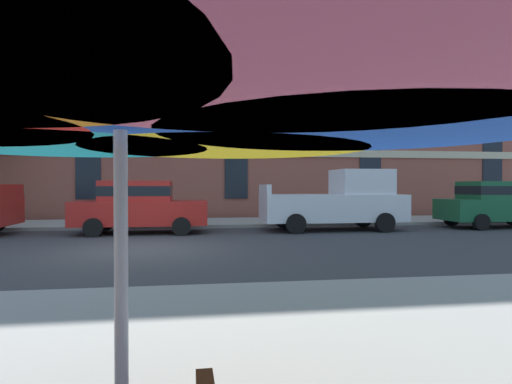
# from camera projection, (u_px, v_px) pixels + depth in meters

# --- Properties ---
(ground_plane) EXTENTS (120.00, 120.00, 0.00)m
(ground_plane) POSITION_uv_depth(u_px,v_px,m) (139.00, 249.00, 10.58)
(ground_plane) COLOR #38383A
(sidewalk_far) EXTENTS (56.00, 3.60, 0.12)m
(sidewalk_far) POSITION_uv_depth(u_px,v_px,m) (160.00, 223.00, 17.31)
(sidewalk_far) COLOR #9E998E
(sidewalk_far) RESTS_ON ground
(apartment_building) EXTENTS (40.42, 12.08, 16.00)m
(apartment_building) POSITION_uv_depth(u_px,v_px,m) (171.00, 80.00, 25.29)
(apartment_building) COLOR #934C3D
(apartment_building) RESTS_ON ground
(sedan_red) EXTENTS (4.40, 1.98, 1.78)m
(sedan_red) POSITION_uv_depth(u_px,v_px,m) (140.00, 205.00, 14.16)
(sedan_red) COLOR #B21E19
(sedan_red) RESTS_ON ground
(pickup_white) EXTENTS (5.10, 2.12, 2.20)m
(pickup_white) POSITION_uv_depth(u_px,v_px,m) (338.00, 202.00, 15.18)
(pickup_white) COLOR silver
(pickup_white) RESTS_ON ground
(sedan_green) EXTENTS (4.40, 1.98, 1.78)m
(sedan_green) POSITION_uv_depth(u_px,v_px,m) (497.00, 203.00, 16.11)
(sedan_green) COLOR #195933
(sedan_green) RESTS_ON ground
(patio_umbrella) EXTENTS (4.01, 3.73, 2.40)m
(patio_umbrella) POSITION_uv_depth(u_px,v_px,m) (120.00, 75.00, 1.80)
(patio_umbrella) COLOR silver
(patio_umbrella) RESTS_ON ground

